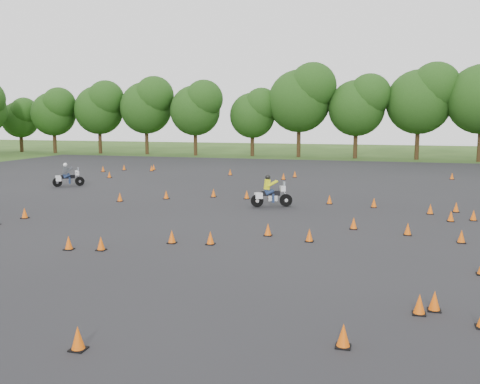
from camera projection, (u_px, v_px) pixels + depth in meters
name	position (u px, v px, depth m)	size (l,w,h in m)	color
ground	(211.00, 239.00, 19.64)	(140.00, 140.00, 0.00)	#2D5119
asphalt_pad	(251.00, 211.00, 25.36)	(62.00, 62.00, 0.00)	black
treeline	(370.00, 113.00, 51.59)	(87.04, 32.47, 10.71)	#1D4112
traffic_cones	(261.00, 208.00, 24.98)	(33.24, 32.83, 0.45)	#EF5C0A
rider_grey	(68.00, 174.00, 34.32)	(1.98, 0.61, 1.53)	#3A3D41
rider_yellow	(272.00, 191.00, 26.47)	(2.08, 0.64, 1.61)	#CCD112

